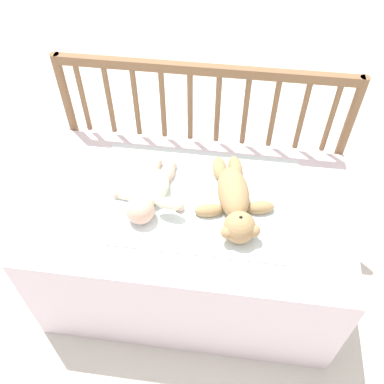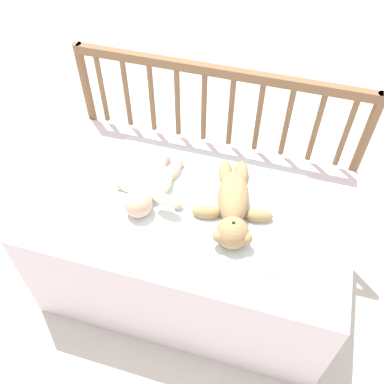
{
  "view_description": "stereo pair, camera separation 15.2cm",
  "coord_description": "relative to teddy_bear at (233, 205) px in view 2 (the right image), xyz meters",
  "views": [
    {
      "loc": [
        0.13,
        -0.98,
        1.74
      ],
      "look_at": [
        0.0,
        0.01,
        0.58
      ],
      "focal_mm": 40.0,
      "sensor_mm": 36.0,
      "label": 1
    },
    {
      "loc": [
        0.28,
        -0.95,
        1.74
      ],
      "look_at": [
        0.0,
        0.01,
        0.58
      ],
      "focal_mm": 40.0,
      "sensor_mm": 36.0,
      "label": 2
    }
  ],
  "objects": [
    {
      "name": "teddy_bear",
      "position": [
        0.0,
        0.0,
        0.0
      ],
      "size": [
        0.29,
        0.42,
        0.11
      ],
      "color": "tan",
      "rests_on": "crib_mattress"
    },
    {
      "name": "crib_rail",
      "position": [
        -0.15,
        0.36,
        0.04
      ],
      "size": [
        1.16,
        0.04,
        0.88
      ],
      "color": "brown",
      "rests_on": "ground_plane"
    },
    {
      "name": "blanket",
      "position": [
        -0.14,
        0.03,
        -0.05
      ],
      "size": [
        0.76,
        0.5,
        0.01
      ],
      "color": "white",
      "rests_on": "crib_mattress"
    },
    {
      "name": "baby",
      "position": [
        -0.31,
        0.01,
        -0.01
      ],
      "size": [
        0.27,
        0.34,
        0.1
      ],
      "color": "#EAEACC",
      "rests_on": "crib_mattress"
    },
    {
      "name": "crib_mattress",
      "position": [
        -0.15,
        0.0,
        -0.31
      ],
      "size": [
        1.16,
        0.68,
        0.52
      ],
      "color": "silver",
      "rests_on": "ground_plane"
    },
    {
      "name": "ground_plane",
      "position": [
        -0.15,
        0.0,
        -0.57
      ],
      "size": [
        12.0,
        12.0,
        0.0
      ],
      "primitive_type": "plane",
      "color": "silver"
    }
  ]
}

